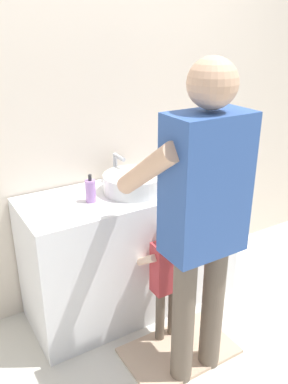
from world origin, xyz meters
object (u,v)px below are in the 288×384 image
(toothbrush_cup, at_px, (177,171))
(child_toddler, at_px, (167,273))
(soap_bottle, at_px, (91,191))
(adult_parent, at_px, (203,205))

(toothbrush_cup, height_order, child_toddler, toothbrush_cup)
(child_toddler, bearing_deg, toothbrush_cup, 50.18)
(soap_bottle, relative_size, child_toddler, 0.21)
(toothbrush_cup, bearing_deg, child_toddler, -129.82)
(toothbrush_cup, height_order, soap_bottle, toothbrush_cup)
(soap_bottle, height_order, adult_parent, adult_parent)
(soap_bottle, distance_m, child_toddler, 0.64)
(toothbrush_cup, height_order, adult_parent, adult_parent)
(soap_bottle, bearing_deg, adult_parent, -66.34)
(child_toddler, distance_m, adult_parent, 0.60)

